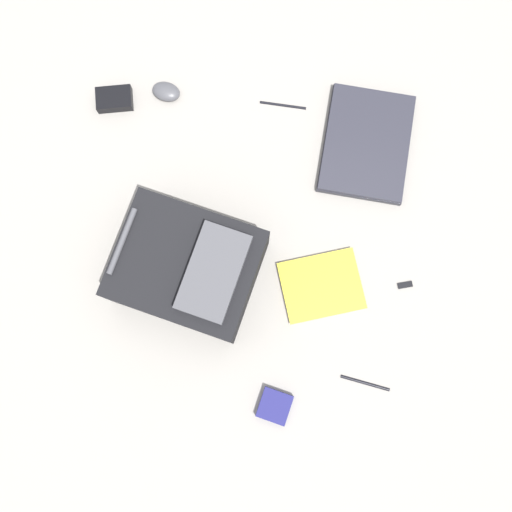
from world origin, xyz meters
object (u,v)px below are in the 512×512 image
object	(u,v)px
book_red	(321,286)
power_brick	(114,99)
computer_mouse	(166,92)
pen_blue	(283,105)
usb_stick	(405,285)
backpack	(188,268)
earbud_pouch	(275,406)
pen_black	(365,383)
laptop	(367,143)

from	to	relation	value
book_red	power_brick	distance (m)	0.88
computer_mouse	pen_blue	world-z (taller)	computer_mouse
pen_blue	usb_stick	xyz separation A→B (m)	(0.55, 0.40, -0.00)
backpack	power_brick	distance (m)	0.61
pen_blue	usb_stick	size ratio (longest dim) A/B	3.32
backpack	usb_stick	size ratio (longest dim) A/B	10.32
earbud_pouch	backpack	bearing A→B (deg)	-143.76
pen_black	earbud_pouch	distance (m)	0.27
laptop	pen_blue	distance (m)	0.29
pen_blue	earbud_pouch	distance (m)	0.93
pen_blue	power_brick	bearing A→B (deg)	-87.47
book_red	usb_stick	xyz separation A→B (m)	(-0.02, 0.25, -0.01)
book_red	earbud_pouch	distance (m)	0.38
backpack	book_red	distance (m)	0.40
pen_blue	earbud_pouch	bearing A→B (deg)	1.96
computer_mouse	pen_blue	size ratio (longest dim) A/B	0.61
earbud_pouch	usb_stick	size ratio (longest dim) A/B	1.97
earbud_pouch	usb_stick	xyz separation A→B (m)	(-0.38, 0.37, -0.01)
computer_mouse	usb_stick	bearing A→B (deg)	67.95
laptop	book_red	world-z (taller)	laptop
backpack	laptop	xyz separation A→B (m)	(-0.44, 0.51, -0.08)
backpack	pen_blue	distance (m)	0.62
pen_black	usb_stick	bearing A→B (deg)	159.83
computer_mouse	earbud_pouch	xyz separation A→B (m)	(0.95, 0.41, -0.00)
backpack	power_brick	xyz separation A→B (m)	(-0.53, -0.29, -0.07)
book_red	power_brick	xyz separation A→B (m)	(-0.55, -0.69, 0.01)
computer_mouse	usb_stick	world-z (taller)	computer_mouse
earbud_pouch	laptop	bearing A→B (deg)	163.83
backpack	earbud_pouch	world-z (taller)	backpack
backpack	computer_mouse	size ratio (longest dim) A/B	5.11
usb_stick	computer_mouse	bearing A→B (deg)	-126.00
power_brick	backpack	bearing A→B (deg)	28.70
laptop	computer_mouse	size ratio (longest dim) A/B	4.22
laptop	earbud_pouch	bearing A→B (deg)	-16.17
computer_mouse	pen_black	size ratio (longest dim) A/B	0.61
power_brick	usb_stick	bearing A→B (deg)	60.63
backpack	computer_mouse	xyz separation A→B (m)	(-0.57, -0.13, -0.07)
computer_mouse	pen_blue	bearing A→B (deg)	102.02
laptop	power_brick	xyz separation A→B (m)	(-0.09, -0.81, 0.00)
backpack	laptop	size ratio (longest dim) A/B	1.21
power_brick	earbud_pouch	xyz separation A→B (m)	(0.91, 0.57, -0.00)
laptop	pen_blue	xyz separation A→B (m)	(-0.12, -0.27, -0.01)
book_red	laptop	bearing A→B (deg)	165.48
power_brick	pen_blue	bearing A→B (deg)	92.53
backpack	book_red	size ratio (longest dim) A/B	1.66
earbud_pouch	pen_blue	bearing A→B (deg)	-178.04
book_red	pen_blue	bearing A→B (deg)	-165.31
laptop	earbud_pouch	size ratio (longest dim) A/B	4.33
power_brick	usb_stick	xyz separation A→B (m)	(0.53, 0.94, -0.01)
usb_stick	pen_black	bearing A→B (deg)	-20.17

